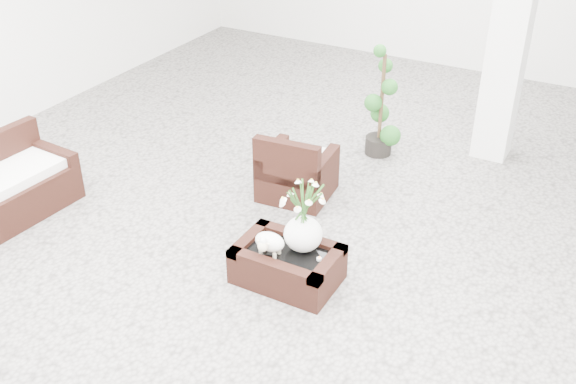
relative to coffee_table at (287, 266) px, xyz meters
The scene contains 9 objects.
ground 0.61m from the coffee_table, 113.70° to the left, with size 11.00×11.00×0.00m, color gray.
column 3.83m from the coffee_table, 73.94° to the left, with size 0.40×0.40×3.50m, color white.
coffee_table is the anchor object (origin of this frame).
sheep_figurine 0.30m from the coffee_table, 140.19° to the right, with size 0.28×0.23×0.21m, color white.
planter_narcissus 0.57m from the coffee_table, 45.00° to the left, with size 0.44×0.44×0.80m, color white, non-canonical shape.
tealight 0.35m from the coffee_table, ahead, with size 0.04×0.04×0.03m, color white.
armchair 1.52m from the coffee_table, 114.85° to the left, with size 0.71×0.69×0.76m, color black.
loveseat 3.07m from the coffee_table, behind, with size 1.47×0.71×0.78m, color black.
topiary 2.75m from the coffee_table, 94.94° to the left, with size 0.35×0.35×1.33m, color #1C511A, non-canonical shape.
Camera 1 is at (2.57, -4.77, 3.79)m, focal length 42.24 mm.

